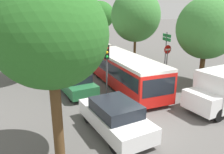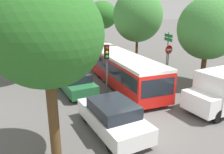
{
  "view_description": "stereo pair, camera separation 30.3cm",
  "coord_description": "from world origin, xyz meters",
  "px_view_note": "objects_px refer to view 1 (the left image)",
  "views": [
    {
      "loc": [
        -6.32,
        -7.54,
        5.51
      ],
      "look_at": [
        0.2,
        4.83,
        1.2
      ],
      "focal_mm": 35.0,
      "sensor_mm": 36.0,
      "label": 1
    },
    {
      "loc": [
        -6.05,
        -7.68,
        5.51
      ],
      "look_at": [
        0.2,
        4.83,
        1.2
      ],
      "focal_mm": 35.0,
      "sensor_mm": 36.0,
      "label": 2
    }
  ],
  "objects_px": {
    "tree_left_mid": "(14,15)",
    "queued_car_green": "(75,83)",
    "tree_left_far": "(5,27)",
    "tree_right_near": "(207,28)",
    "traffic_light": "(107,59)",
    "tree_right_far": "(100,16)",
    "city_bus_rear": "(21,31)",
    "tree_left_distant": "(5,17)",
    "articulated_bus": "(107,60)",
    "no_entry_sign": "(167,57)",
    "queued_car_navy": "(47,55)",
    "queued_car_red": "(38,49)",
    "queued_car_blue": "(29,43)",
    "tree_left_near": "(48,38)",
    "queued_car_white": "(115,116)",
    "tree_right_mid": "(136,17)",
    "queued_car_silver": "(60,66)",
    "direction_sign_post": "(166,44)"
  },
  "relations": [
    {
      "from": "articulated_bus",
      "to": "city_bus_rear",
      "type": "distance_m",
      "value": 31.45
    },
    {
      "from": "tree_left_near",
      "to": "tree_left_distant",
      "type": "bearing_deg",
      "value": 90.11
    },
    {
      "from": "queued_car_green",
      "to": "queued_car_navy",
      "type": "relative_size",
      "value": 0.97
    },
    {
      "from": "articulated_bus",
      "to": "tree_right_mid",
      "type": "relative_size",
      "value": 2.09
    },
    {
      "from": "no_entry_sign",
      "to": "tree_left_far",
      "type": "bearing_deg",
      "value": -139.22
    },
    {
      "from": "tree_left_near",
      "to": "tree_right_near",
      "type": "height_order",
      "value": "tree_left_near"
    },
    {
      "from": "tree_left_mid",
      "to": "queued_car_navy",
      "type": "bearing_deg",
      "value": 61.16
    },
    {
      "from": "queued_car_red",
      "to": "queued_car_blue",
      "type": "bearing_deg",
      "value": 1.55
    },
    {
      "from": "queued_car_green",
      "to": "tree_left_near",
      "type": "height_order",
      "value": "tree_left_near"
    },
    {
      "from": "tree_left_far",
      "to": "tree_right_near",
      "type": "relative_size",
      "value": 0.87
    },
    {
      "from": "traffic_light",
      "to": "tree_right_far",
      "type": "xyz_separation_m",
      "value": [
        7.41,
        17.09,
        2.21
      ]
    },
    {
      "from": "no_entry_sign",
      "to": "tree_right_far",
      "type": "bearing_deg",
      "value": 174.88
    },
    {
      "from": "tree_left_near",
      "to": "tree_left_far",
      "type": "height_order",
      "value": "tree_left_near"
    },
    {
      "from": "direction_sign_post",
      "to": "queued_car_silver",
      "type": "bearing_deg",
      "value": -8.41
    },
    {
      "from": "queued_car_white",
      "to": "direction_sign_post",
      "type": "distance_m",
      "value": 11.88
    },
    {
      "from": "traffic_light",
      "to": "queued_car_green",
      "type": "bearing_deg",
      "value": -111.09
    },
    {
      "from": "queued_car_white",
      "to": "traffic_light",
      "type": "relative_size",
      "value": 1.3
    },
    {
      "from": "queued_car_silver",
      "to": "tree_right_mid",
      "type": "relative_size",
      "value": 0.56
    },
    {
      "from": "articulated_bus",
      "to": "tree_left_distant",
      "type": "height_order",
      "value": "tree_left_distant"
    },
    {
      "from": "no_entry_sign",
      "to": "queued_car_red",
      "type": "bearing_deg",
      "value": -154.97
    },
    {
      "from": "traffic_light",
      "to": "tree_left_near",
      "type": "height_order",
      "value": "tree_left_near"
    },
    {
      "from": "queued_car_silver",
      "to": "no_entry_sign",
      "type": "relative_size",
      "value": 1.52
    },
    {
      "from": "tree_left_mid",
      "to": "queued_car_green",
      "type": "bearing_deg",
      "value": -56.14
    },
    {
      "from": "queued_car_blue",
      "to": "tree_left_far",
      "type": "distance_m",
      "value": 10.01
    },
    {
      "from": "city_bus_rear",
      "to": "tree_left_near",
      "type": "xyz_separation_m",
      "value": [
        -3.04,
        -40.55,
        3.25
      ]
    },
    {
      "from": "queued_car_green",
      "to": "tree_left_mid",
      "type": "relative_size",
      "value": 0.52
    },
    {
      "from": "tree_left_mid",
      "to": "queued_car_silver",
      "type": "bearing_deg",
      "value": 10.25
    },
    {
      "from": "queued_car_red",
      "to": "tree_right_far",
      "type": "relative_size",
      "value": 0.6
    },
    {
      "from": "traffic_light",
      "to": "no_entry_sign",
      "type": "bearing_deg",
      "value": 118.26
    },
    {
      "from": "tree_left_far",
      "to": "no_entry_sign",
      "type": "bearing_deg",
      "value": -49.22
    },
    {
      "from": "tree_left_mid",
      "to": "tree_right_far",
      "type": "bearing_deg",
      "value": 42.73
    },
    {
      "from": "queued_car_blue",
      "to": "tree_left_near",
      "type": "relative_size",
      "value": 0.65
    },
    {
      "from": "city_bus_rear",
      "to": "tree_left_distant",
      "type": "xyz_separation_m",
      "value": [
        -3.09,
        -14.06,
        3.21
      ]
    },
    {
      "from": "queued_car_white",
      "to": "queued_car_navy",
      "type": "distance_m",
      "value": 15.99
    },
    {
      "from": "queued_car_blue",
      "to": "tree_left_near",
      "type": "distance_m",
      "value": 28.22
    },
    {
      "from": "queued_car_white",
      "to": "queued_car_blue",
      "type": "relative_size",
      "value": 1.04
    },
    {
      "from": "queued_car_navy",
      "to": "tree_left_mid",
      "type": "relative_size",
      "value": 0.54
    },
    {
      "from": "tree_left_mid",
      "to": "tree_left_far",
      "type": "bearing_deg",
      "value": 92.64
    },
    {
      "from": "city_bus_rear",
      "to": "tree_right_far",
      "type": "xyz_separation_m",
      "value": [
        9.0,
        -18.42,
        3.33
      ]
    },
    {
      "from": "queued_car_blue",
      "to": "tree_right_near",
      "type": "height_order",
      "value": "tree_right_near"
    },
    {
      "from": "articulated_bus",
      "to": "tree_left_distant",
      "type": "distance_m",
      "value": 18.77
    },
    {
      "from": "queued_car_green",
      "to": "tree_left_near",
      "type": "relative_size",
      "value": 0.65
    },
    {
      "from": "tree_right_mid",
      "to": "queued_car_green",
      "type": "bearing_deg",
      "value": -145.5
    },
    {
      "from": "tree_right_mid",
      "to": "no_entry_sign",
      "type": "bearing_deg",
      "value": -100.72
    },
    {
      "from": "articulated_bus",
      "to": "queued_car_blue",
      "type": "height_order",
      "value": "articulated_bus"
    },
    {
      "from": "tree_left_near",
      "to": "tree_right_near",
      "type": "relative_size",
      "value": 1.0
    },
    {
      "from": "queued_car_white",
      "to": "city_bus_rear",
      "type": "bearing_deg",
      "value": -1.15
    },
    {
      "from": "traffic_light",
      "to": "tree_left_distant",
      "type": "xyz_separation_m",
      "value": [
        -4.68,
        21.44,
        2.09
      ]
    },
    {
      "from": "tree_right_near",
      "to": "queued_car_navy",
      "type": "bearing_deg",
      "value": 124.66
    },
    {
      "from": "tree_right_mid",
      "to": "articulated_bus",
      "type": "bearing_deg",
      "value": -146.71
    }
  ]
}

